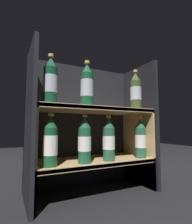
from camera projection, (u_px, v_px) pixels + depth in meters
name	position (u px, v px, depth m)	size (l,w,h in m)	color
ground_plane	(106.00, 203.00, 0.90)	(6.00, 6.00, 0.00)	black
fridge_back_wall	(82.00, 124.00, 1.22)	(0.75, 0.02, 0.82)	black
fridge_side_left	(29.00, 123.00, 0.91)	(0.02, 0.36, 0.82)	black
fridge_side_right	(139.00, 124.00, 1.24)	(0.02, 0.36, 0.82)	black
shelf_lower	(93.00, 165.00, 1.04)	(0.71, 0.32, 0.20)	tan
shelf_upper	(93.00, 129.00, 1.06)	(0.71, 0.32, 0.50)	tan
bottle_upper_front_0	(50.00, 82.00, 0.88)	(0.07, 0.07, 0.26)	#144228
bottle_upper_front_1	(87.00, 86.00, 0.98)	(0.07, 0.07, 0.26)	#194C2D
bottle_upper_front_2	(136.00, 92.00, 1.13)	(0.07, 0.07, 0.26)	#384C28
bottle_lower_front_0	(50.00, 142.00, 0.86)	(0.07, 0.07, 0.26)	#194C2D
bottle_lower_front_1	(85.00, 141.00, 0.94)	(0.07, 0.07, 0.26)	#1E5638
bottle_lower_front_2	(109.00, 140.00, 1.01)	(0.07, 0.07, 0.26)	#285B42
bottle_lower_front_3	(140.00, 139.00, 1.12)	(0.07, 0.07, 0.26)	#285B42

